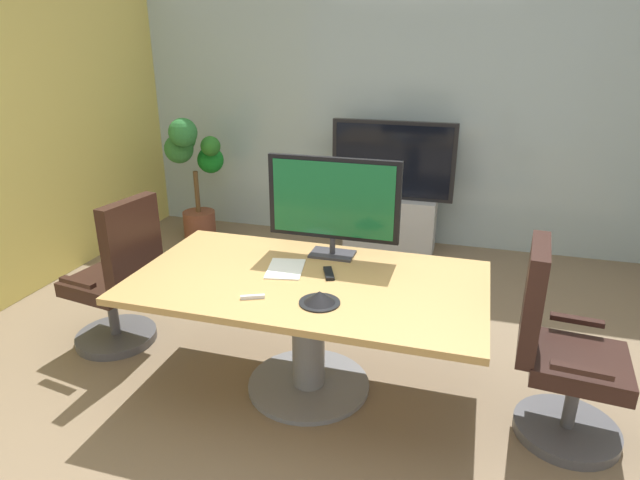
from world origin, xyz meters
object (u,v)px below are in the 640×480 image
object	(u,v)px
tv_monitor	(333,201)
conference_phone	(320,298)
office_chair_right	(559,360)
conference_table	(308,307)
potted_plant	(193,168)
wall_display_unit	(391,208)
remote_control	(329,273)
office_chair_left	(119,286)

from	to	relation	value
tv_monitor	conference_phone	xyz separation A→B (m)	(0.11, -0.67, -0.33)
tv_monitor	conference_phone	size ratio (longest dim) A/B	3.82
office_chair_right	conference_table	bearing A→B (deg)	95.05
potted_plant	tv_monitor	bearing A→B (deg)	-41.97
wall_display_unit	remote_control	size ratio (longest dim) A/B	7.71
conference_table	office_chair_right	distance (m)	1.41
remote_control	wall_display_unit	bearing A→B (deg)	68.31
tv_monitor	wall_display_unit	distance (m)	2.16
potted_plant	conference_phone	size ratio (longest dim) A/B	6.00
tv_monitor	wall_display_unit	bearing A→B (deg)	88.73
office_chair_left	conference_phone	xyz separation A→B (m)	(1.56, -0.38, 0.32)
conference_table	conference_phone	world-z (taller)	conference_phone
conference_table	office_chair_right	xyz separation A→B (m)	(1.40, -0.01, -0.10)
office_chair_right	remote_control	bearing A→B (deg)	91.13
office_chair_left	conference_phone	distance (m)	1.63
potted_plant	wall_display_unit	bearing A→B (deg)	7.62
office_chair_right	conference_phone	size ratio (longest dim) A/B	4.95
wall_display_unit	tv_monitor	bearing A→B (deg)	-91.27
tv_monitor	remote_control	bearing A→B (deg)	-79.12
conference_table	office_chair_right	size ratio (longest dim) A/B	1.87
office_chair_left	office_chair_right	distance (m)	2.81
office_chair_right	remote_control	xyz separation A→B (m)	(-1.30, 0.09, 0.30)
potted_plant	remote_control	size ratio (longest dim) A/B	7.76
conference_table	wall_display_unit	distance (m)	2.46
office_chair_left	tv_monitor	size ratio (longest dim) A/B	1.30
office_chair_left	tv_monitor	distance (m)	1.61
office_chair_right	potted_plant	bearing A→B (deg)	62.11
remote_control	conference_phone	bearing A→B (deg)	-103.99
tv_monitor	remote_control	world-z (taller)	tv_monitor
tv_monitor	remote_control	xyz separation A→B (m)	(0.06, -0.30, -0.35)
office_chair_right	tv_monitor	size ratio (longest dim) A/B	1.30
office_chair_left	tv_monitor	bearing A→B (deg)	109.98
office_chair_left	potted_plant	world-z (taller)	potted_plant
tv_monitor	wall_display_unit	world-z (taller)	tv_monitor
wall_display_unit	office_chair_left	bearing A→B (deg)	-122.46
conference_table	remote_control	distance (m)	0.24
conference_table	potted_plant	distance (m)	2.93
office_chair_right	remote_control	world-z (taller)	office_chair_right
office_chair_left	wall_display_unit	xyz separation A→B (m)	(1.49, 2.35, -0.01)
potted_plant	conference_phone	distance (m)	3.23
conference_table	office_chair_right	bearing A→B (deg)	-0.22
tv_monitor	office_chair_right	bearing A→B (deg)	-16.36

